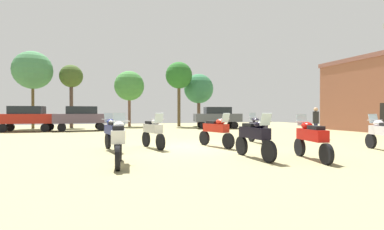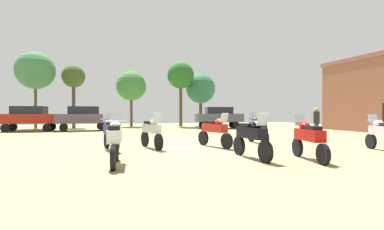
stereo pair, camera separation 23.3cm
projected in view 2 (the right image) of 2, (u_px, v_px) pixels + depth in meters
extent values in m
cube|color=#8F875B|center=(194.00, 147.00, 12.47)|extent=(44.00, 52.00, 0.02)
cylinder|color=black|center=(371.00, 141.00, 11.83)|extent=(0.30, 0.63, 0.62)
cube|color=silver|center=(383.00, 131.00, 11.03)|extent=(0.75, 1.39, 0.36)
ellipsoid|color=silver|center=(378.00, 123.00, 11.33)|extent=(0.45, 0.55, 0.24)
cube|color=silver|center=(373.00, 119.00, 11.67)|extent=(0.39, 0.25, 0.39)
cylinder|color=#B7B7BC|center=(375.00, 120.00, 11.57)|extent=(0.60, 0.22, 0.04)
cylinder|color=black|center=(251.00, 135.00, 14.59)|extent=(0.18, 0.68, 0.67)
cylinder|color=black|center=(265.00, 138.00, 13.05)|extent=(0.18, 0.68, 0.67)
cube|color=#231F2D|center=(258.00, 126.00, 13.81)|extent=(0.48, 1.36, 0.36)
ellipsoid|color=#231F2D|center=(255.00, 120.00, 14.10)|extent=(0.36, 0.51, 0.24)
cube|color=black|center=(260.00, 121.00, 13.58)|extent=(0.35, 0.58, 0.12)
cube|color=silver|center=(252.00, 117.00, 14.43)|extent=(0.37, 0.18, 0.39)
cylinder|color=#B7B7BC|center=(253.00, 118.00, 14.33)|extent=(0.62, 0.09, 0.04)
cylinder|color=black|center=(265.00, 152.00, 8.54)|extent=(0.15, 0.68, 0.67)
cylinder|color=black|center=(239.00, 146.00, 10.08)|extent=(0.15, 0.68, 0.67)
cube|color=black|center=(251.00, 133.00, 9.31)|extent=(0.42, 1.40, 0.36)
ellipsoid|color=black|center=(256.00, 125.00, 9.01)|extent=(0.34, 0.49, 0.24)
cube|color=black|center=(247.00, 125.00, 9.53)|extent=(0.33, 0.57, 0.12)
cube|color=silver|center=(262.00, 119.00, 8.68)|extent=(0.37, 0.17, 0.39)
cylinder|color=#B7B7BC|center=(261.00, 121.00, 8.78)|extent=(0.62, 0.06, 0.04)
cylinder|color=black|center=(116.00, 150.00, 8.87)|extent=(0.18, 0.68, 0.67)
cylinder|color=black|center=(113.00, 158.00, 7.44)|extent=(0.18, 0.68, 0.67)
cube|color=silver|center=(115.00, 136.00, 8.15)|extent=(0.46, 1.27, 0.36)
ellipsoid|color=silver|center=(115.00, 125.00, 8.42)|extent=(0.36, 0.51, 0.24)
cube|color=black|center=(114.00, 128.00, 7.93)|extent=(0.35, 0.58, 0.12)
cube|color=silver|center=(116.00, 119.00, 8.72)|extent=(0.37, 0.18, 0.39)
cylinder|color=#B7B7BC|center=(116.00, 121.00, 8.63)|extent=(0.62, 0.09, 0.04)
cylinder|color=black|center=(227.00, 141.00, 11.77)|extent=(0.31, 0.66, 0.66)
cylinder|color=black|center=(203.00, 138.00, 13.14)|extent=(0.31, 0.66, 0.66)
cube|color=#B12014|center=(214.00, 128.00, 12.45)|extent=(0.76, 1.44, 0.36)
ellipsoid|color=#B12014|center=(219.00, 122.00, 12.18)|extent=(0.45, 0.55, 0.24)
cube|color=black|center=(211.00, 122.00, 12.65)|extent=(0.45, 0.62, 0.12)
cube|color=silver|center=(224.00, 118.00, 11.89)|extent=(0.39, 0.25, 0.39)
cylinder|color=#B7B7BC|center=(223.00, 119.00, 11.98)|extent=(0.60, 0.22, 0.04)
cylinder|color=black|center=(159.00, 142.00, 11.37)|extent=(0.29, 0.67, 0.66)
cylinder|color=black|center=(145.00, 139.00, 12.62)|extent=(0.29, 0.67, 0.66)
cube|color=silver|center=(151.00, 128.00, 11.99)|extent=(0.67, 1.30, 0.36)
ellipsoid|color=silver|center=(154.00, 122.00, 11.75)|extent=(0.43, 0.55, 0.24)
cube|color=black|center=(149.00, 123.00, 12.17)|extent=(0.43, 0.62, 0.12)
cube|color=silver|center=(157.00, 118.00, 11.48)|extent=(0.39, 0.24, 0.39)
cylinder|color=#B7B7BC|center=(156.00, 119.00, 11.56)|extent=(0.61, 0.19, 0.04)
cylinder|color=black|center=(107.00, 141.00, 11.95)|extent=(0.26, 0.67, 0.66)
cylinder|color=black|center=(116.00, 144.00, 10.61)|extent=(0.26, 0.67, 0.66)
cube|color=navy|center=(111.00, 129.00, 11.28)|extent=(0.63, 1.35, 0.36)
ellipsoid|color=navy|center=(109.00, 122.00, 11.53)|extent=(0.42, 0.54, 0.24)
cube|color=black|center=(112.00, 124.00, 11.08)|extent=(0.41, 0.61, 0.12)
cube|color=silver|center=(107.00, 118.00, 11.81)|extent=(0.38, 0.23, 0.39)
cylinder|color=#B7B7BC|center=(108.00, 119.00, 11.73)|extent=(0.61, 0.17, 0.04)
cylinder|color=black|center=(297.00, 147.00, 9.80)|extent=(0.25, 0.64, 0.63)
cylinder|color=black|center=(323.00, 154.00, 8.17)|extent=(0.25, 0.64, 0.63)
cube|color=#B6100B|center=(309.00, 135.00, 8.98)|extent=(0.64, 1.44, 0.36)
ellipsoid|color=#B6100B|center=(304.00, 126.00, 9.29)|extent=(0.41, 0.54, 0.24)
cube|color=black|center=(313.00, 128.00, 8.73)|extent=(0.41, 0.61, 0.12)
cube|color=silver|center=(300.00, 120.00, 9.63)|extent=(0.38, 0.22, 0.39)
cylinder|color=#B7B7BC|center=(301.00, 122.00, 9.53)|extent=(0.61, 0.16, 0.04)
cylinder|color=black|center=(205.00, 125.00, 25.55)|extent=(0.67, 0.32, 0.64)
cylinder|color=black|center=(202.00, 125.00, 26.98)|extent=(0.67, 0.32, 0.64)
cylinder|color=black|center=(236.00, 125.00, 25.90)|extent=(0.67, 0.32, 0.64)
cylinder|color=black|center=(232.00, 125.00, 27.33)|extent=(0.67, 0.32, 0.64)
cube|color=#474C54|center=(219.00, 118.00, 26.43)|extent=(4.54, 2.49, 0.75)
cube|color=black|center=(219.00, 110.00, 26.43)|extent=(2.60, 1.96, 0.61)
cylinder|color=black|center=(64.00, 128.00, 22.16)|extent=(0.66, 0.30, 0.64)
cylinder|color=black|center=(64.00, 127.00, 23.48)|extent=(0.66, 0.30, 0.64)
cylinder|color=black|center=(102.00, 127.00, 23.33)|extent=(0.66, 0.30, 0.64)
cylinder|color=black|center=(101.00, 126.00, 24.65)|extent=(0.66, 0.30, 0.64)
cube|color=#534251|center=(83.00, 118.00, 23.40)|extent=(4.49, 2.32, 0.75)
cube|color=black|center=(83.00, 110.00, 23.39)|extent=(2.54, 1.87, 0.61)
cylinder|color=black|center=(5.00, 128.00, 21.49)|extent=(0.65, 0.26, 0.64)
cylinder|color=black|center=(13.00, 127.00, 22.90)|extent=(0.65, 0.26, 0.64)
cylinder|color=black|center=(47.00, 128.00, 22.15)|extent=(0.65, 0.26, 0.64)
cylinder|color=black|center=(52.00, 127.00, 23.56)|extent=(0.65, 0.26, 0.64)
cube|color=maroon|center=(30.00, 119.00, 22.52)|extent=(4.40, 2.06, 0.75)
cube|color=black|center=(30.00, 110.00, 22.51)|extent=(2.46, 1.72, 0.61)
cylinder|color=#2B2B47|center=(317.00, 131.00, 16.41)|extent=(0.14, 0.14, 0.87)
cylinder|color=#2B2B47|center=(316.00, 131.00, 16.31)|extent=(0.14, 0.14, 0.87)
cylinder|color=black|center=(317.00, 117.00, 16.35)|extent=(0.44, 0.44, 0.69)
sphere|color=tan|center=(317.00, 109.00, 16.35)|extent=(0.24, 0.24, 0.24)
cylinder|color=brown|center=(131.00, 109.00, 30.29)|extent=(0.29, 0.29, 3.62)
sphere|color=#40833B|center=(131.00, 86.00, 30.26)|extent=(3.15, 3.15, 3.15)
cylinder|color=brown|center=(36.00, 104.00, 26.73)|extent=(0.25, 0.25, 4.67)
sphere|color=#43804E|center=(35.00, 70.00, 26.70)|extent=(3.52, 3.52, 3.52)
cylinder|color=brown|center=(201.00, 110.00, 31.94)|extent=(0.37, 0.37, 3.43)
sphere|color=#327348|center=(201.00, 89.00, 31.91)|extent=(3.31, 3.31, 3.31)
cylinder|color=brown|center=(181.00, 104.00, 30.16)|extent=(0.33, 0.33, 4.81)
sphere|color=#276824|center=(181.00, 75.00, 30.13)|extent=(2.84, 2.84, 2.84)
cylinder|color=#4E3C33|center=(74.00, 104.00, 27.98)|extent=(0.33, 0.33, 4.57)
sphere|color=#3D5623|center=(74.00, 76.00, 27.95)|extent=(2.21, 2.21, 2.21)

